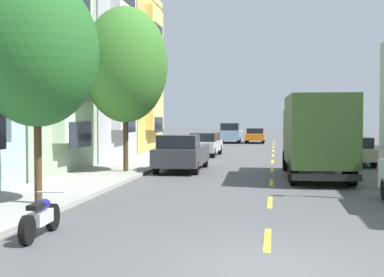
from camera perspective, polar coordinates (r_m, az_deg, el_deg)
name	(u,v)px	position (r m, az deg, el deg)	size (l,w,h in m)	color
ground_plane	(273,152)	(39.43, 8.47, -1.45)	(160.00, 160.00, 0.00)	#4C4C4F
sidewalk_left	(170,152)	(38.12, -2.28, -1.45)	(3.20, 120.00, 0.14)	#99968E
sidewalk_right	(382,154)	(38.07, 19.21, -1.58)	(3.20, 120.00, 0.14)	#99968E
lane_centerline_dashes	(273,158)	(33.94, 8.43, -2.05)	(0.14, 47.20, 0.01)	yellow
townhouse_third_dove_grey	(11,56)	(34.31, -18.41, 8.13)	(14.12, 7.73, 12.64)	#A8A8AD
townhouse_fourth_mustard	(61,76)	(41.50, -13.51, 6.31)	(14.35, 7.73, 11.43)	tan
street_tree_nearest	(37,52)	(15.89, -15.89, 8.72)	(3.44, 3.44, 6.32)	#47331E
street_tree_second	(125,65)	(24.40, -6.97, 7.65)	(3.74, 3.74, 7.26)	#47331E
delivery_box_truck	(316,132)	(23.05, 12.83, 0.66)	(2.64, 7.70, 3.40)	#2D471E
parked_pickup_charcoal	(182,153)	(25.70, -1.08, -1.57)	(2.06, 5.32, 1.73)	#333338
parked_wagon_silver	(205,144)	(35.70, 1.34, -0.53)	(1.95, 4.75, 1.50)	#B2B5BA
parked_wagon_champagne	(353,150)	(30.09, 16.45, -1.14)	(1.83, 4.70, 1.50)	tan
parked_hatchback_burgundy	(331,140)	(43.47, 14.30, -0.16)	(1.81, 4.03, 1.50)	maroon
parked_suv_sky	(230,133)	(53.66, 4.00, 0.60)	(2.06, 4.84, 1.93)	#7A9EC6
moving_orange_sedan	(255,135)	(53.55, 6.61, 0.34)	(1.80, 4.50, 1.43)	orange
parked_motorcycle	(41,218)	(12.09, -15.51, -8.00)	(0.62, 2.05, 0.90)	black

